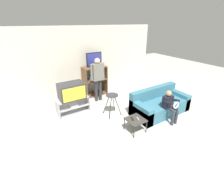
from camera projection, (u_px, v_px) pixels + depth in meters
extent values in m
plane|color=beige|center=(161.00, 160.00, 3.44)|extent=(18.00, 18.00, 0.00)
cube|color=silver|center=(83.00, 62.00, 6.16)|extent=(6.40, 0.06, 2.60)
cube|color=#A8A8AD|center=(73.00, 111.00, 5.29)|extent=(1.00, 0.49, 0.02)
cube|color=#A8A8AD|center=(73.00, 105.00, 5.21)|extent=(0.97, 0.49, 0.02)
cube|color=#A8A8AD|center=(72.00, 98.00, 5.12)|extent=(1.00, 0.49, 0.02)
cube|color=#A8A8AD|center=(57.00, 109.00, 4.97)|extent=(0.03, 0.49, 0.48)
cube|color=#A8A8AD|center=(87.00, 101.00, 5.44)|extent=(0.03, 0.49, 0.48)
cube|color=silver|center=(73.00, 105.00, 5.15)|extent=(0.24, 0.28, 0.05)
cube|color=#2D2D33|center=(72.00, 91.00, 5.01)|extent=(0.78, 0.53, 0.50)
cube|color=yellow|center=(75.00, 94.00, 4.80)|extent=(0.70, 0.01, 0.42)
cube|color=brown|center=(85.00, 83.00, 6.13)|extent=(0.03, 0.51, 1.14)
cube|color=brown|center=(104.00, 79.00, 6.55)|extent=(0.03, 0.51, 1.14)
cube|color=brown|center=(95.00, 94.00, 6.54)|extent=(0.83, 0.51, 0.03)
cube|color=brown|center=(95.00, 79.00, 6.32)|extent=(0.83, 0.51, 0.03)
cube|color=brown|center=(94.00, 67.00, 6.13)|extent=(0.83, 0.51, 0.03)
cube|color=#3870B7|center=(92.00, 77.00, 6.13)|extent=(0.18, 0.04, 0.22)
cube|color=black|center=(94.00, 66.00, 6.11)|extent=(0.21, 0.20, 0.04)
cube|color=black|center=(94.00, 59.00, 6.01)|extent=(0.61, 0.04, 0.50)
cube|color=#333899|center=(94.00, 59.00, 5.99)|extent=(0.56, 0.01, 0.45)
cylinder|color=black|center=(110.00, 108.00, 4.85)|extent=(0.20, 0.17, 0.66)
cylinder|color=black|center=(118.00, 105.00, 4.98)|extent=(0.20, 0.17, 0.66)
cylinder|color=black|center=(106.00, 104.00, 5.04)|extent=(0.20, 0.17, 0.66)
cylinder|color=black|center=(114.00, 102.00, 5.17)|extent=(0.20, 0.17, 0.66)
cylinder|color=#333338|center=(112.00, 95.00, 4.88)|extent=(0.37, 0.37, 0.02)
cube|color=#38332D|center=(136.00, 120.00, 4.22)|extent=(0.46, 0.46, 0.02)
cylinder|color=black|center=(134.00, 132.00, 4.02)|extent=(0.02, 0.02, 0.34)
cylinder|color=black|center=(146.00, 127.00, 4.23)|extent=(0.02, 0.02, 0.34)
cylinder|color=black|center=(124.00, 124.00, 4.35)|extent=(0.02, 0.02, 0.34)
cylinder|color=black|center=(136.00, 119.00, 4.55)|extent=(0.02, 0.02, 0.34)
cube|color=black|center=(132.00, 119.00, 4.22)|extent=(0.08, 0.15, 0.02)
cube|color=gray|center=(138.00, 119.00, 4.23)|extent=(0.08, 0.15, 0.02)
cube|color=teal|center=(160.00, 107.00, 5.16)|extent=(1.87, 0.86, 0.41)
cube|color=teal|center=(154.00, 92.00, 5.27)|extent=(1.87, 0.20, 0.35)
cube|color=teal|center=(141.00, 112.00, 4.73)|extent=(0.22, 0.86, 0.53)
cube|color=teal|center=(177.00, 99.00, 5.54)|extent=(0.22, 0.86, 0.53)
cylinder|color=#2D2D33|center=(96.00, 91.00, 5.85)|extent=(0.11, 0.11, 0.80)
cylinder|color=#2D2D33|center=(100.00, 90.00, 5.93)|extent=(0.11, 0.11, 0.80)
cube|color=gray|center=(98.00, 72.00, 5.63)|extent=(0.38, 0.20, 0.60)
cylinder|color=gray|center=(92.00, 73.00, 5.51)|extent=(0.08, 0.08, 0.57)
cylinder|color=gray|center=(103.00, 71.00, 5.73)|extent=(0.08, 0.08, 0.57)
sphere|color=beige|center=(97.00, 61.00, 5.48)|extent=(0.19, 0.19, 0.19)
cylinder|color=#2D2D38|center=(173.00, 119.00, 4.52)|extent=(0.08, 0.08, 0.41)
cylinder|color=#2D2D38|center=(176.00, 117.00, 4.59)|extent=(0.08, 0.08, 0.41)
cylinder|color=#2D2D38|center=(169.00, 109.00, 4.54)|extent=(0.09, 0.30, 0.09)
cylinder|color=#2D2D38|center=(173.00, 107.00, 4.62)|extent=(0.09, 0.30, 0.09)
cube|color=black|center=(168.00, 102.00, 4.65)|extent=(0.30, 0.17, 0.36)
cylinder|color=black|center=(168.00, 102.00, 4.45)|extent=(0.06, 0.31, 0.14)
cylinder|color=black|center=(175.00, 100.00, 4.59)|extent=(0.06, 0.31, 0.14)
sphere|color=#A37A5B|center=(169.00, 93.00, 4.55)|extent=(0.17, 0.17, 0.17)
torus|color=white|center=(176.00, 105.00, 4.42)|extent=(0.21, 0.04, 0.21)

